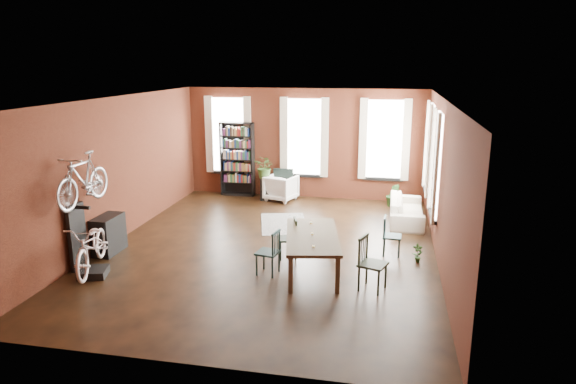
% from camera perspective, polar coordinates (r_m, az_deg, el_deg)
% --- Properties ---
extents(room, '(9.00, 9.04, 3.22)m').
position_cam_1_polar(room, '(11.20, -0.16, 5.04)').
color(room, black).
rests_on(room, ground).
extents(dining_table, '(1.36, 2.29, 0.73)m').
position_cam_1_polar(dining_table, '(9.95, 2.68, -6.77)').
color(dining_table, '#4A3F2C').
rests_on(dining_table, ground).
extents(dining_chair_a, '(0.47, 0.47, 0.87)m').
position_cam_1_polar(dining_chair_a, '(9.78, -2.26, -6.70)').
color(dining_chair_a, '#173433').
rests_on(dining_chair_a, ground).
extents(dining_chair_b, '(0.48, 0.48, 0.83)m').
position_cam_1_polar(dining_chair_b, '(10.56, -0.07, -5.18)').
color(dining_chair_b, black).
rests_on(dining_chair_b, ground).
extents(dining_chair_c, '(0.57, 0.57, 0.97)m').
position_cam_1_polar(dining_chair_c, '(9.22, 9.41, -7.90)').
color(dining_chair_c, black).
rests_on(dining_chair_c, ground).
extents(dining_chair_d, '(0.40, 0.40, 0.82)m').
position_cam_1_polar(dining_chair_d, '(10.93, 11.48, -4.83)').
color(dining_chair_d, '#163031').
rests_on(dining_chair_d, ground).
extents(bookshelf, '(1.00, 0.32, 2.20)m').
position_cam_1_polar(bookshelf, '(15.44, -5.64, 3.65)').
color(bookshelf, black).
rests_on(bookshelf, ground).
extents(white_armchair, '(0.98, 0.95, 0.82)m').
position_cam_1_polar(white_armchair, '(14.92, -0.78, 0.62)').
color(white_armchair, white).
rests_on(white_armchair, ground).
extents(cream_sofa, '(0.61, 2.08, 0.81)m').
position_cam_1_polar(cream_sofa, '(13.30, 13.07, -1.47)').
color(cream_sofa, beige).
rests_on(cream_sofa, ground).
extents(striped_rug, '(1.54, 2.01, 0.01)m').
position_cam_1_polar(striped_rug, '(12.82, -0.46, -3.55)').
color(striped_rug, black).
rests_on(striped_rug, ground).
extents(bike_trainer, '(0.61, 0.61, 0.14)m').
position_cam_1_polar(bike_trainer, '(10.47, -20.80, -8.35)').
color(bike_trainer, black).
rests_on(bike_trainer, ground).
extents(bike_wall_rack, '(0.16, 0.60, 1.30)m').
position_cam_1_polar(bike_wall_rack, '(10.76, -22.37, -4.62)').
color(bike_wall_rack, black).
rests_on(bike_wall_rack, ground).
extents(console_table, '(0.40, 0.80, 0.80)m').
position_cam_1_polar(console_table, '(11.49, -19.31, -4.47)').
color(console_table, black).
rests_on(console_table, ground).
extents(plant_stand, '(0.38, 0.38, 0.64)m').
position_cam_1_polar(plant_stand, '(15.00, -2.47, 0.33)').
color(plant_stand, black).
rests_on(plant_stand, ground).
extents(plant_by_sofa, '(0.46, 0.70, 0.29)m').
position_cam_1_polar(plant_by_sofa, '(14.63, 11.51, -1.00)').
color(plant_by_sofa, '#265120').
rests_on(plant_by_sofa, ground).
extents(plant_small, '(0.32, 0.43, 0.14)m').
position_cam_1_polar(plant_small, '(10.76, 14.17, -7.24)').
color(plant_small, '#295823').
rests_on(plant_small, ground).
extents(bicycle_floor, '(0.86, 1.08, 1.79)m').
position_cam_1_polar(bicycle_floor, '(10.13, -21.17, -3.32)').
color(bicycle_floor, silver).
rests_on(bicycle_floor, bike_trainer).
extents(bicycle_hung, '(0.47, 1.00, 1.66)m').
position_cam_1_polar(bicycle_hung, '(10.26, -21.99, 3.12)').
color(bicycle_hung, '#A5A8AD').
rests_on(bicycle_hung, bike_wall_rack).
extents(plant_on_stand, '(0.82, 0.85, 0.52)m').
position_cam_1_polar(plant_on_stand, '(14.87, -2.55, 2.51)').
color(plant_on_stand, '#335321').
rests_on(plant_on_stand, plant_stand).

